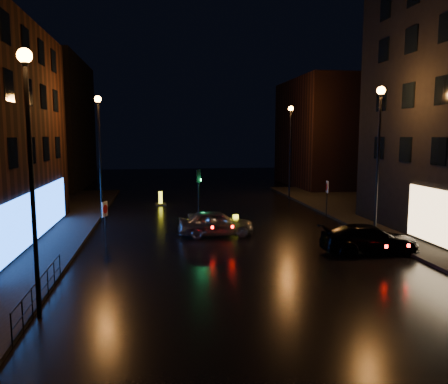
{
  "coord_description": "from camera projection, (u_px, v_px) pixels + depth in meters",
  "views": [
    {
      "loc": [
        -3.92,
        -16.08,
        5.81
      ],
      "look_at": [
        -0.51,
        6.67,
        2.8
      ],
      "focal_mm": 35.0,
      "sensor_mm": 36.0,
      "label": 1
    }
  ],
  "objects": [
    {
      "name": "street_lamp_lnear",
      "position": [
        30.0,
        143.0,
        13.27
      ],
      "size": [
        0.44,
        0.44,
        8.37
      ],
      "color": "black",
      "rests_on": "ground"
    },
    {
      "name": "building_far_left",
      "position": [
        48.0,
        124.0,
        48.16
      ],
      "size": [
        8.0,
        16.0,
        14.0
      ],
      "primitive_type": "cube",
      "color": "black",
      "rests_on": "ground"
    },
    {
      "name": "road_sign_right",
      "position": [
        327.0,
        190.0,
        31.02
      ],
      "size": [
        0.18,
        0.62,
        2.57
      ],
      "rotation": [
        0.0,
        0.0,
        2.94
      ],
      "color": "black",
      "rests_on": "ground"
    },
    {
      "name": "street_lamp_rfar",
      "position": [
        290.0,
        138.0,
        39.09
      ],
      "size": [
        0.44,
        0.44,
        8.37
      ],
      "color": "black",
      "rests_on": "ground"
    },
    {
      "name": "guard_railing",
      "position": [
        40.0,
        285.0,
        14.84
      ],
      "size": [
        0.05,
        6.04,
        1.0
      ],
      "color": "black",
      "rests_on": "ground"
    },
    {
      "name": "bollard_near",
      "position": [
        236.0,
        228.0,
        26.24
      ],
      "size": [
        1.11,
        1.39,
        1.07
      ],
      "rotation": [
        0.0,
        0.0,
        0.26
      ],
      "color": "black",
      "rests_on": "ground"
    },
    {
      "name": "road_sign_left",
      "position": [
        105.0,
        213.0,
        22.64
      ],
      "size": [
        0.24,
        0.56,
        2.39
      ],
      "rotation": [
        0.0,
        0.0,
        -0.34
      ],
      "color": "black",
      "rests_on": "ground"
    },
    {
      "name": "dark_sedan",
      "position": [
        369.0,
        239.0,
        21.6
      ],
      "size": [
        4.92,
        2.17,
        1.4
      ],
      "primitive_type": "imported",
      "rotation": [
        0.0,
        0.0,
        1.53
      ],
      "color": "black",
      "rests_on": "ground"
    },
    {
      "name": "traffic_signal",
      "position": [
        199.0,
        211.0,
        30.58
      ],
      "size": [
        1.4,
        2.4,
        3.45
      ],
      "color": "black",
      "rests_on": "ground"
    },
    {
      "name": "building_far_right",
      "position": [
        325.0,
        133.0,
        49.9
      ],
      "size": [
        8.0,
        14.0,
        12.0
      ],
      "primitive_type": "cube",
      "color": "black",
      "rests_on": "ground"
    },
    {
      "name": "street_lamp_lfar",
      "position": [
        99.0,
        139.0,
        28.96
      ],
      "size": [
        0.44,
        0.44,
        8.37
      ],
      "color": "black",
      "rests_on": "ground"
    },
    {
      "name": "bollard_far",
      "position": [
        161.0,
        202.0,
        36.55
      ],
      "size": [
        0.96,
        1.35,
        1.13
      ],
      "rotation": [
        0.0,
        0.0,
        0.08
      ],
      "color": "black",
      "rests_on": "ground"
    },
    {
      "name": "street_lamp_rnear",
      "position": [
        379.0,
        140.0,
        23.4
      ],
      "size": [
        0.44,
        0.44,
        8.37
      ],
      "color": "black",
      "rests_on": "ground"
    },
    {
      "name": "silver_hatchback",
      "position": [
        216.0,
        223.0,
        25.28
      ],
      "size": [
        4.38,
        1.78,
        1.49
      ],
      "primitive_type": "imported",
      "rotation": [
        0.0,
        0.0,
        1.58
      ],
      "color": "#96979D",
      "rests_on": "ground"
    },
    {
      "name": "ground",
      "position": [
        262.0,
        284.0,
        17.09
      ],
      "size": [
        120.0,
        120.0,
        0.0
      ],
      "primitive_type": "plane",
      "color": "black",
      "rests_on": "ground"
    }
  ]
}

